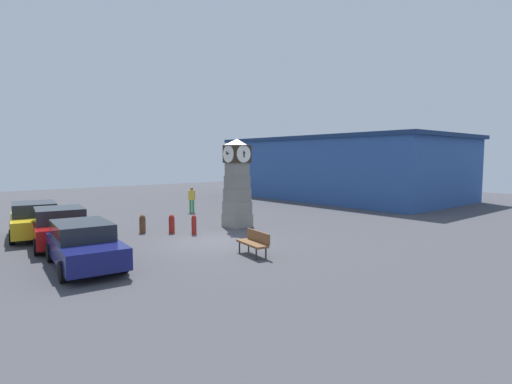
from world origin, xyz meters
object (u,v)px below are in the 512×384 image
at_px(clock_tower, 237,184).
at_px(bollard_near_tower, 142,224).
at_px(bollard_far_row, 194,225).
at_px(car_by_building, 84,244).
at_px(car_navy_sedan, 35,220).
at_px(pedestrian_near_bench, 192,198).
at_px(bollard_mid_row, 172,224).
at_px(bench, 254,241).
at_px(car_near_tower, 61,227).

xyz_separation_m(clock_tower, bollard_near_tower, (-1.51, -4.60, -1.79)).
height_order(bollard_far_row, car_by_building, car_by_building).
bearing_deg(car_by_building, car_navy_sedan, -178.72).
distance_m(car_by_building, pedestrian_near_bench, 13.23).
xyz_separation_m(clock_tower, bollard_mid_row, (-0.57, -3.54, -1.78)).
bearing_deg(clock_tower, bench, -31.65).
relative_size(car_navy_sedan, car_near_tower, 1.09).
distance_m(car_navy_sedan, pedestrian_near_bench, 10.06).
bearing_deg(clock_tower, car_near_tower, -96.40).
distance_m(clock_tower, bench, 6.52).
xyz_separation_m(clock_tower, car_near_tower, (-0.94, -8.39, -1.44)).
relative_size(car_navy_sedan, bench, 2.66).
distance_m(bollard_mid_row, car_by_building, 6.15).
bearing_deg(clock_tower, car_navy_sedan, -113.16).
bearing_deg(bollard_mid_row, bench, 2.28).
bearing_deg(car_near_tower, pedestrian_near_bench, 119.42).
xyz_separation_m(bollard_mid_row, car_navy_sedan, (-3.18, -5.23, 0.34)).
height_order(bollard_mid_row, bollard_far_row, bollard_far_row).
xyz_separation_m(bollard_near_tower, car_navy_sedan, (-2.24, -4.18, 0.35)).
bearing_deg(car_navy_sedan, bollard_mid_row, 58.70).
xyz_separation_m(car_by_building, pedestrian_near_bench, (-9.10, 9.60, 0.22)).
height_order(clock_tower, bollard_near_tower, clock_tower).
height_order(bollard_mid_row, car_by_building, car_by_building).
bearing_deg(bollard_mid_row, car_near_tower, -94.38).
height_order(bollard_near_tower, pedestrian_near_bench, pedestrian_near_bench).
height_order(clock_tower, bench, clock_tower).
relative_size(clock_tower, car_by_building, 0.99).
distance_m(clock_tower, bollard_mid_row, 4.00).
bearing_deg(clock_tower, bollard_far_row, -82.12).
bearing_deg(car_near_tower, car_navy_sedan, -172.27).
xyz_separation_m(car_near_tower, car_by_building, (3.81, -0.23, -0.04)).
xyz_separation_m(bollard_mid_row, bench, (5.93, 0.24, 0.07)).
bearing_deg(bench, car_by_building, -115.03).
distance_m(bollard_near_tower, bench, 6.99).
bearing_deg(bollard_near_tower, car_by_building, -42.56).
bearing_deg(bollard_far_row, bench, -4.81).
height_order(bollard_near_tower, bollard_mid_row, bollard_mid_row).
bearing_deg(bollard_far_row, pedestrian_near_bench, 149.74).
distance_m(clock_tower, pedestrian_near_bench, 6.43).
relative_size(bollard_near_tower, bollard_mid_row, 0.99).
xyz_separation_m(bollard_far_row, car_by_building, (2.47, -5.74, 0.29)).
relative_size(car_by_building, pedestrian_near_bench, 2.72).
height_order(bollard_mid_row, pedestrian_near_bench, pedestrian_near_bench).
relative_size(bollard_near_tower, car_by_building, 0.19).
relative_size(clock_tower, pedestrian_near_bench, 2.71).
bearing_deg(bench, car_near_tower, -141.06).
bearing_deg(car_near_tower, bollard_mid_row, 85.62).
bearing_deg(pedestrian_near_bench, car_by_building, -46.55).
bearing_deg(bollard_far_row, clock_tower, 97.88).
relative_size(bollard_near_tower, bench, 0.53).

